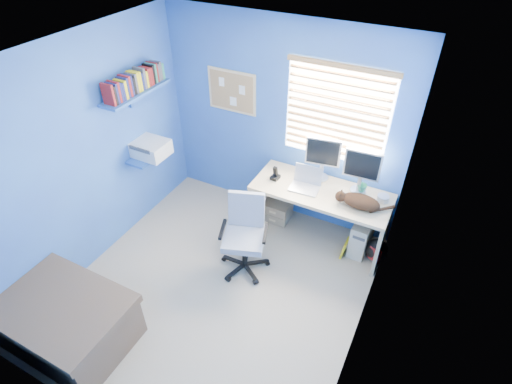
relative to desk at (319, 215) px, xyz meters
The scene contains 23 objects.
floor 1.48m from the desk, 118.66° to the right, with size 3.00×3.20×0.00m, color #A79986.
ceiling 2.57m from the desk, 118.66° to the right, with size 3.00×3.20×0.00m, color white.
wall_back 1.17m from the desk, 153.30° to the left, with size 3.00×0.01×2.50m, color #3156B1.
wall_front 3.07m from the desk, 103.51° to the right, with size 3.00×0.01×2.50m, color #3156B1.
wall_left 2.67m from the desk, 150.14° to the right, with size 0.01×3.20×2.50m, color #3156B1.
wall_right 1.74m from the desk, 57.03° to the right, with size 0.01×3.20×2.50m, color #3156B1.
desk is the anchor object (origin of this frame).
laptop 0.52m from the desk, 164.98° to the right, with size 0.33×0.26×0.22m, color silver.
monitor_left 0.69m from the desk, 112.92° to the left, with size 0.40×0.12×0.54m, color silver.
monitor_right 0.76m from the desk, 26.08° to the left, with size 0.40×0.12×0.54m, color silver.
phone 0.73m from the desk, behind, with size 0.09×0.11×0.17m, color black.
mug 0.61m from the desk, 24.33° to the left, with size 0.10×0.09×0.10m, color #278968.
cd_spindle 0.79m from the desk, 11.33° to the left, with size 0.13×0.13×0.07m, color silver.
cat 0.65m from the desk, 10.70° to the right, with size 0.42×0.22×0.15m, color black.
tower_pc 0.56m from the desk, ahead, with size 0.19×0.44×0.45m, color beige.
drawer_boxes 0.65m from the desk, 169.40° to the left, with size 0.35×0.28×0.27m, color tan.
yellow_book 0.49m from the desk, 19.11° to the right, with size 0.03×0.17×0.24m, color yellow.
backpack 0.78m from the desk, ahead, with size 0.26×0.20×0.31m, color black.
bed_corner 2.88m from the desk, 123.64° to the right, with size 1.12×0.80×0.54m, color brown.
office_chair 0.99m from the desk, 125.79° to the right, with size 0.68×0.68×0.92m.
window_blinds 1.22m from the desk, 96.53° to the left, with size 1.15×0.05×1.10m.
corkboard 1.81m from the desk, 166.32° to the left, with size 0.64×0.02×0.52m.
wall_shelves 2.35m from the desk, 166.09° to the right, with size 0.42×0.90×1.05m.
Camera 1 is at (1.66, -2.30, 3.53)m, focal length 28.00 mm.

